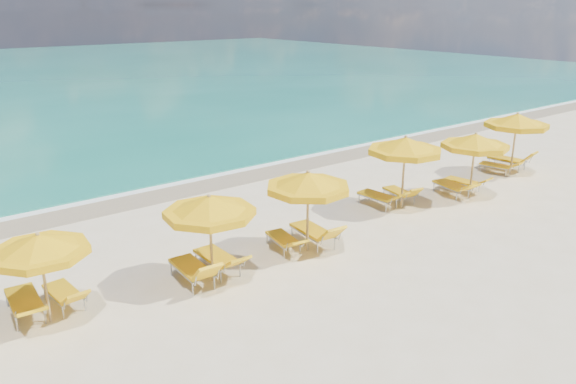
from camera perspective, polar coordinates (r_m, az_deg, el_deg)
ground_plane at (r=16.68m, az=3.19°, el=-5.20°), size 120.00×120.00×0.00m
wet_sand_band at (r=22.42m, az=-9.33°, el=0.86°), size 120.00×2.60×0.01m
foam_line at (r=23.09m, az=-10.30°, el=1.33°), size 120.00×1.20×0.03m
whitecap_far at (r=40.37m, az=-10.92°, el=8.61°), size 18.00×0.30×0.05m
umbrella_2 at (r=13.09m, az=-23.96°, el=-5.03°), size 2.62×2.62×2.15m
umbrella_3 at (r=13.85m, az=-7.99°, el=-1.54°), size 2.82×2.82×2.34m
umbrella_4 at (r=15.43m, az=2.04°, el=0.98°), size 2.96×2.96×2.41m
umbrella_5 at (r=19.27m, az=11.82°, el=4.57°), size 3.06×3.06×2.57m
umbrella_6 at (r=21.12m, az=18.48°, el=4.86°), size 2.57×2.57×2.42m
umbrella_7 at (r=24.78m, az=22.23°, el=6.67°), size 2.82×2.82×2.58m
lounger_2_left at (r=14.18m, az=-25.11°, el=-10.54°), size 0.76×2.01×0.73m
lounger_2_right at (r=14.28m, az=-21.73°, el=-9.98°), size 0.68×1.70×0.75m
lounger_3_left at (r=14.49m, az=-9.63°, el=-8.23°), size 0.76×1.93×0.93m
lounger_3_right at (r=14.98m, az=-7.09°, el=-7.20°), size 0.67×1.96×0.83m
lounger_4_left at (r=16.12m, az=-0.42°, el=-5.25°), size 0.86×1.79×0.68m
lounger_4_right at (r=16.49m, az=2.64°, el=-4.55°), size 0.86×2.04×0.94m
lounger_5_left at (r=19.80m, az=9.18°, el=-0.83°), size 0.73×1.90×0.77m
lounger_5_right at (r=20.46m, az=11.26°, el=-0.37°), size 0.86×1.72×0.77m
lounger_6_left at (r=21.53m, az=16.29°, el=0.24°), size 0.98×1.98×0.77m
lounger_6_right at (r=22.25m, az=17.38°, el=0.67°), size 0.75×1.78×0.71m
lounger_7_left at (r=25.05m, az=20.41°, el=2.26°), size 0.84×1.73×0.63m
lounger_7_right at (r=25.87m, az=21.43°, el=2.76°), size 0.91×2.00×0.95m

